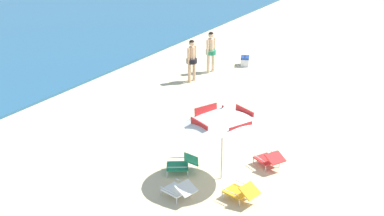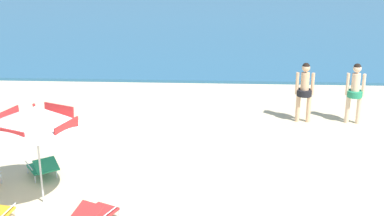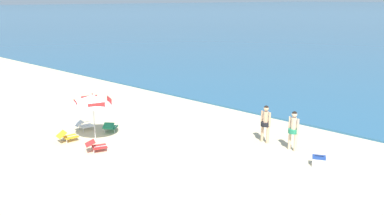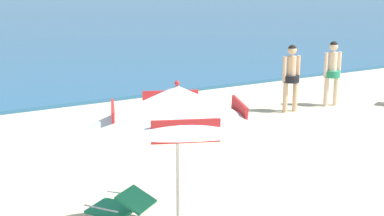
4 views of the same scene
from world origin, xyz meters
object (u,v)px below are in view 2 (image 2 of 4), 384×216
at_px(lounge_chair_spare_folded, 43,167).
at_px(beach_umbrella_striped_main, 35,117).
at_px(person_standing_beside, 305,88).
at_px(person_standing_near_shore, 355,89).
at_px(lounge_chair_beside_umbrella, 96,212).

bearing_deg(lounge_chair_spare_folded, beach_umbrella_striped_main, -74.42).
bearing_deg(person_standing_beside, person_standing_near_shore, -1.93).
relative_size(lounge_chair_spare_folded, person_standing_near_shore, 0.59).
xyz_separation_m(beach_umbrella_striped_main, person_standing_beside, (6.04, 4.87, -0.89)).
xyz_separation_m(beach_umbrella_striped_main, lounge_chair_beside_umbrella, (1.29, -0.83, -1.62)).
distance_m(lounge_chair_beside_umbrella, lounge_chair_spare_folded, 2.49).
distance_m(person_standing_near_shore, person_standing_beside, 1.39).
relative_size(beach_umbrella_striped_main, lounge_chair_beside_umbrella, 2.81).
xyz_separation_m(lounge_chair_beside_umbrella, person_standing_near_shore, (6.14, 5.66, 0.73)).
relative_size(lounge_chair_beside_umbrella, person_standing_beside, 0.59).
bearing_deg(beach_umbrella_striped_main, person_standing_near_shore, 33.02).
bearing_deg(lounge_chair_beside_umbrella, person_standing_near_shore, 42.67).
bearing_deg(lounge_chair_spare_folded, lounge_chair_beside_umbrella, -50.41).
relative_size(beach_umbrella_striped_main, lounge_chair_spare_folded, 2.80).
height_order(beach_umbrella_striped_main, lounge_chair_beside_umbrella, beach_umbrella_striped_main).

